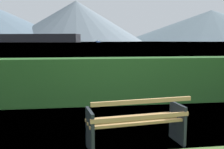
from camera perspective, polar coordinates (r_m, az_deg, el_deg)
name	(u,v)px	position (r m, az deg, el deg)	size (l,w,h in m)	color
ground_plane	(135,146)	(4.52, 5.13, -15.38)	(1400.00, 1400.00, 0.00)	#4C6B33
water_surface	(77,42)	(313.84, -7.77, 7.12)	(620.00, 620.00, 0.00)	#6B8EA3
park_bench	(137,122)	(4.32, 5.48, -10.48)	(1.68, 0.77, 0.87)	tan
hedge_row	(111,81)	(7.24, -0.22, -1.36)	(12.51, 0.74, 1.28)	#285B23
cargo_ship_large	(12,35)	(279.06, -21.29, 8.08)	(118.65, 49.55, 25.09)	#232328
fishing_boat_near	(98,42)	(262.89, -3.15, 7.26)	(5.42, 5.25, 1.83)	#335693
distant_hills	(93,22)	(570.11, -4.20, 11.41)	(933.14, 439.46, 88.65)	slate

